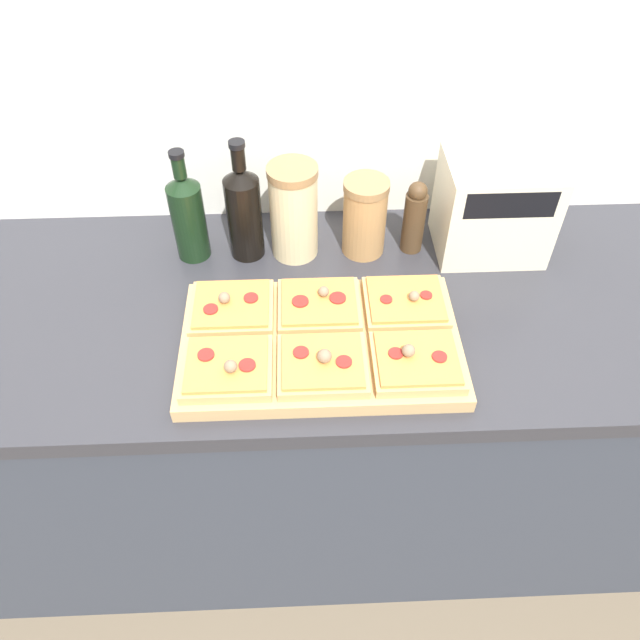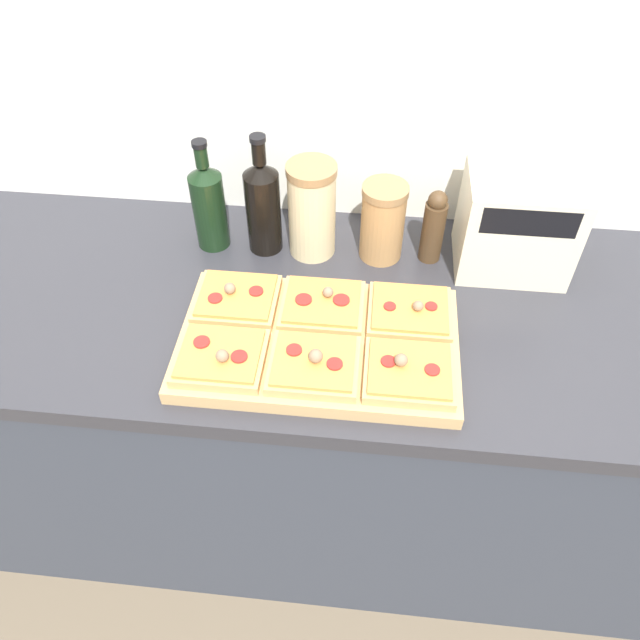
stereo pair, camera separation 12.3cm
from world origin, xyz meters
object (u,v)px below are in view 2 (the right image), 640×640
Objects in this scene: grain_jar_tall at (312,210)px; olive_oil_bottle at (209,204)px; cutting_board at (318,343)px; grain_jar_short at (383,222)px; pepper_mill at (433,227)px; toaster_oven at (517,223)px; wine_bottle at (263,205)px.

olive_oil_bottle is at bearing 180.00° from grain_jar_tall.
grain_jar_short reaches higher than cutting_board.
pepper_mill is (0.50, 0.00, -0.02)m from olive_oil_bottle.
grain_jar_short is 0.70× the size of toaster_oven.
wine_bottle is at bearing -180.00° from pepper_mill.
wine_bottle reaches higher than olive_oil_bottle.
toaster_oven is at bearing -0.17° from grain_jar_short.
grain_jar_short is at bearing 0.00° from olive_oil_bottle.
pepper_mill is at bearing 0.00° from wine_bottle.
olive_oil_bottle is 0.68m from toaster_oven.
olive_oil_bottle reaches higher than toaster_oven.
toaster_oven is at bearing -0.11° from grain_jar_tall.
wine_bottle is 1.28× the size of grain_jar_tall.
olive_oil_bottle reaches higher than grain_jar_short.
cutting_board is at bearing -62.86° from wine_bottle.
toaster_oven is at bearing 37.23° from cutting_board.
toaster_oven is (0.29, -0.00, 0.02)m from grain_jar_short.
grain_jar_tall is at bearing -180.00° from pepper_mill.
grain_jar_short is at bearing 0.00° from wine_bottle.
cutting_board is 0.32m from grain_jar_tall.
grain_jar_short reaches higher than pepper_mill.
grain_jar_tall is 0.45m from toaster_oven.
wine_bottle is 0.27m from grain_jar_short.
olive_oil_bottle reaches higher than pepper_mill.
grain_jar_short is (0.39, 0.00, -0.02)m from olive_oil_bottle.
grain_jar_tall is (0.23, 0.00, 0.00)m from olive_oil_bottle.
cutting_board is at bearing -110.05° from grain_jar_short.
wine_bottle is 0.11m from grain_jar_tall.
pepper_mill is 0.18m from toaster_oven.
cutting_board is at bearing -47.44° from olive_oil_bottle.
grain_jar_tall is (-0.05, 0.30, 0.10)m from cutting_board.
wine_bottle reaches higher than grain_jar_tall.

